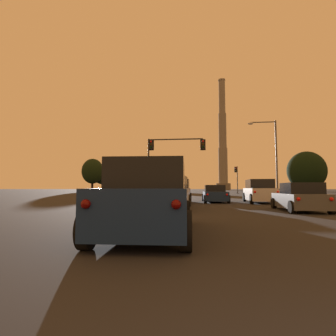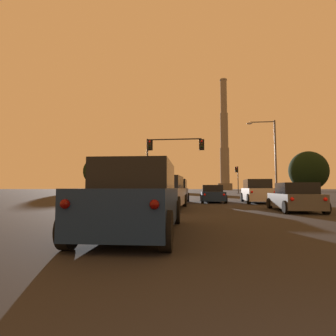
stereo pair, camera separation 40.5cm
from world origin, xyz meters
name	(u,v)px [view 1 (the left image)]	position (x,y,z in m)	size (l,w,h in m)	color
suv_left_lane_third	(150,198)	(-2.92, 6.58, 0.90)	(2.26, 4.96, 1.86)	navy
suv_right_lane_front	(260,191)	(3.36, 21.42, 0.90)	(2.29, 4.97, 1.86)	silver
hatchback_right_lane_second	(299,198)	(3.54, 13.82, 0.66)	(2.04, 4.16, 1.44)	#4C4F54
suv_left_lane_front	(178,192)	(-3.16, 20.54, 0.90)	(2.11, 4.91, 1.86)	#4C4F54
suv_left_lane_second	(170,193)	(-3.19, 14.69, 0.90)	(2.29, 4.97, 1.86)	silver
sedan_center_lane_front	(215,194)	(-0.15, 22.15, 0.67)	(2.03, 4.72, 1.43)	navy
traffic_light_far_right	(237,176)	(7.21, 58.29, 3.88)	(0.78, 0.50, 5.92)	#2D2D30
traffic_light_overhead_left	(167,152)	(-4.92, 28.70, 5.19)	(6.60, 0.50, 6.74)	#2D2D30
street_lamp	(272,151)	(6.89, 30.18, 5.41)	(3.19, 0.36, 8.86)	#56565B
smokestack	(223,146)	(13.73, 149.89, 25.06)	(8.07, 8.07, 64.12)	slate
treeline_center_right	(93,171)	(-38.69, 90.36, 7.22)	(7.74, 6.97, 11.74)	black
treeline_far_left	(307,171)	(34.60, 89.97, 6.84)	(12.22, 11.00, 13.25)	black
treeline_left_mid	(107,174)	(-35.67, 97.54, 6.47)	(12.68, 11.41, 10.65)	black
treeline_right_mid	(150,176)	(-18.14, 92.10, 5.47)	(7.33, 6.60, 10.08)	black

